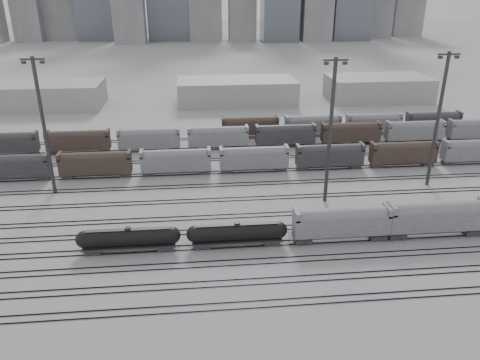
{
  "coord_description": "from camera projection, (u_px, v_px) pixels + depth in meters",
  "views": [
    {
      "loc": [
        -4.45,
        -63.28,
        39.09
      ],
      "look_at": [
        3.55,
        18.08,
        4.0
      ],
      "focal_mm": 35.0,
      "sensor_mm": 36.0,
      "label": 1
    }
  ],
  "objects": [
    {
      "name": "warehouse_mid",
      "position": [
        237.0,
        91.0,
        159.89
      ],
      "size": [
        40.0,
        18.0,
        8.0
      ],
      "primitive_type": "cube",
      "color": "#ACACAF",
      "rests_on": "ground"
    },
    {
      "name": "light_mast_c",
      "position": [
        330.0,
        129.0,
        84.15
      ],
      "size": [
        4.33,
        0.69,
        27.09
      ],
      "color": "#323234",
      "rests_on": "ground"
    },
    {
      "name": "warehouse_right",
      "position": [
        378.0,
        88.0,
        164.39
      ],
      "size": [
        35.0,
        18.0,
        8.0
      ],
      "primitive_type": "cube",
      "color": "#ACACAF",
      "rests_on": "ground"
    },
    {
      "name": "bg_string_mid",
      "position": [
        285.0,
        136.0,
        118.1
      ],
      "size": [
        151.0,
        3.0,
        5.6
      ],
      "color": "#262629",
      "rests_on": "ground"
    },
    {
      "name": "tank_car_b",
      "position": [
        237.0,
        233.0,
        73.83
      ],
      "size": [
        16.02,
        2.67,
        3.96
      ],
      "color": "#262629",
      "rests_on": "ground"
    },
    {
      "name": "light_mast_b",
      "position": [
        44.0,
        124.0,
        87.7
      ],
      "size": [
        4.26,
        0.68,
        26.64
      ],
      "color": "#323234",
      "rests_on": "ground"
    },
    {
      "name": "bg_string_near",
      "position": [
        254.0,
        159.0,
        102.57
      ],
      "size": [
        151.0,
        3.0,
        5.6
      ],
      "color": "gray",
      "rests_on": "ground"
    },
    {
      "name": "hopper_car_a",
      "position": [
        342.0,
        221.0,
        74.89
      ],
      "size": [
        15.64,
        3.11,
        5.59
      ],
      "color": "#262629",
      "rests_on": "ground"
    },
    {
      "name": "warehouse_left",
      "position": [
        25.0,
        96.0,
        153.59
      ],
      "size": [
        50.0,
        18.0,
        8.0
      ],
      "primitive_type": "cube",
      "color": "#ACACAF",
      "rests_on": "ground"
    },
    {
      "name": "tracks",
      "position": [
        222.0,
        201.0,
        89.66
      ],
      "size": [
        220.0,
        71.5,
        0.16
      ],
      "color": "black",
      "rests_on": "ground"
    },
    {
      "name": "hopper_car_b",
      "position": [
        437.0,
        216.0,
        76.25
      ],
      "size": [
        16.42,
        3.26,
        5.87
      ],
      "color": "#262629",
      "rests_on": "ground"
    },
    {
      "name": "ground",
      "position": [
        229.0,
        249.0,
        73.69
      ],
      "size": [
        900.0,
        900.0,
        0.0
      ],
      "primitive_type": "plane",
      "color": "#B5B5BA",
      "rests_on": "ground"
    },
    {
      "name": "light_mast_d",
      "position": [
        438.0,
        118.0,
        91.27
      ],
      "size": [
        4.31,
        0.69,
        26.94
      ],
      "color": "#323234",
      "rests_on": "ground"
    },
    {
      "name": "bg_string_far",
      "position": [
        343.0,
        125.0,
        126.99
      ],
      "size": [
        66.0,
        3.0,
        5.6
      ],
      "color": "#45322C",
      "rests_on": "ground"
    },
    {
      "name": "tank_car_a",
      "position": [
        129.0,
        238.0,
        72.31
      ],
      "size": [
        16.04,
        2.67,
        3.96
      ],
      "color": "#262629",
      "rests_on": "ground"
    }
  ]
}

